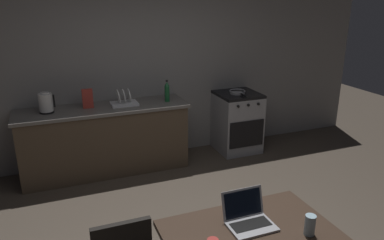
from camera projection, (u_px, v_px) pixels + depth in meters
name	position (u px, v px, depth m)	size (l,w,h in m)	color
back_wall	(164.00, 57.00, 5.21)	(6.40, 0.10, 2.84)	gray
kitchen_counter	(105.00, 139.00, 4.89)	(2.16, 0.64, 0.89)	#4C3D2D
stove_oven	(237.00, 122.00, 5.56)	(0.60, 0.62, 0.89)	gray
laptop	(249.00, 219.00, 2.60)	(0.32, 0.28, 0.22)	#99999E
electric_kettle	(46.00, 103.00, 4.48)	(0.19, 0.17, 0.25)	black
bottle	(167.00, 91.00, 4.95)	(0.07, 0.07, 0.29)	#19592D
frying_pan	(238.00, 92.00, 5.38)	(0.24, 0.41, 0.05)	gray
drinking_glass	(310.00, 225.00, 2.49)	(0.07, 0.07, 0.14)	#99B7C6
cereal_box	(88.00, 99.00, 4.67)	(0.13, 0.05, 0.24)	#B2382D
dish_rack	(124.00, 101.00, 4.83)	(0.34, 0.26, 0.21)	silver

